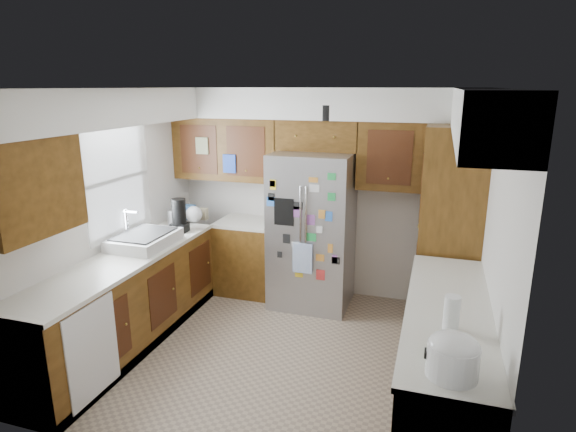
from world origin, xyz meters
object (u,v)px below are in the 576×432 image
Objects in this scene: pantry at (449,228)px; paper_towel at (452,313)px; rice_cooker at (453,355)px; fridge at (312,230)px.

paper_towel is (0.00, -1.96, -0.03)m from pantry.
pantry is 2.53m from rice_cooker.
pantry is 1.51m from fridge.
pantry is at bearing -2.06° from fridge.
rice_cooker is 1.25× the size of paper_towel.
pantry is at bearing 89.99° from rice_cooker.
paper_towel is at bearing 89.95° from rice_cooker.
rice_cooker is (1.50, -2.58, 0.15)m from fridge.
paper_towel is at bearing -90.00° from pantry.
pantry is 7.11× the size of rice_cooker.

